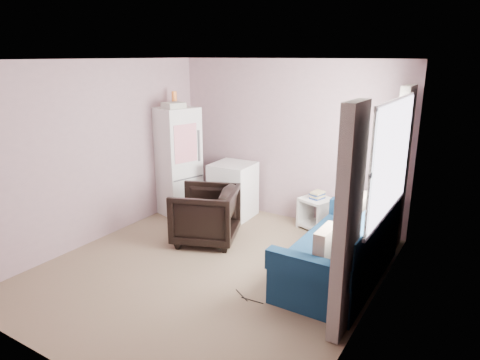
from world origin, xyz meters
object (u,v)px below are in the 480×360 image
object	(u,v)px
fridge	(177,160)
washing_machine	(233,189)
sofa	(344,252)
side_table	(317,211)
armchair	(205,212)

from	to	relation	value
fridge	washing_machine	size ratio (longest dim) A/B	2.25
washing_machine	fridge	bearing A→B (deg)	-162.72
sofa	washing_machine	bearing A→B (deg)	155.01
side_table	sofa	bearing A→B (deg)	-56.13
armchair	side_table	world-z (taller)	armchair
armchair	washing_machine	size ratio (longest dim) A/B	0.98
armchair	side_table	distance (m)	1.72
fridge	sofa	size ratio (longest dim) A/B	0.99
armchair	side_table	size ratio (longest dim) A/B	1.48
fridge	side_table	size ratio (longest dim) A/B	3.40
side_table	sofa	xyz separation A→B (m)	(0.85, -1.27, 0.05)
armchair	washing_machine	world-z (taller)	washing_machine
armchair	washing_machine	distance (m)	1.05
washing_machine	side_table	size ratio (longest dim) A/B	1.51
washing_machine	sofa	size ratio (longest dim) A/B	0.44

